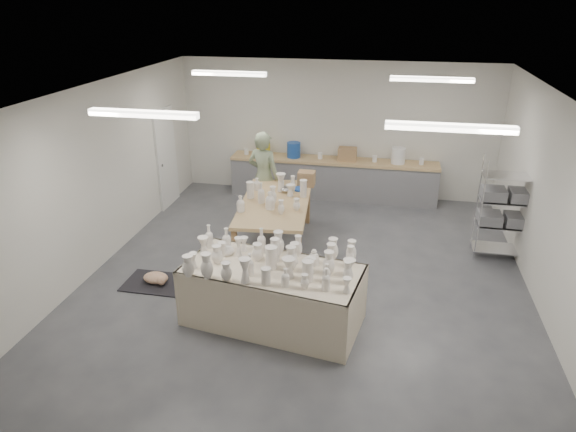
% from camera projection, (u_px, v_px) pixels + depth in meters
% --- Properties ---
extents(room, '(8.00, 8.02, 3.00)m').
position_uv_depth(room, '(302.00, 155.00, 7.70)').
color(room, '#424449').
rests_on(room, ground).
extents(back_counter, '(4.60, 0.60, 1.24)m').
position_uv_depth(back_counter, '(332.00, 177.00, 11.55)').
color(back_counter, '#AD8254').
rests_on(back_counter, ground).
extents(wire_shelf, '(0.88, 0.48, 1.80)m').
position_uv_depth(wire_shelf, '(505.00, 208.00, 8.75)').
color(wire_shelf, silver).
rests_on(wire_shelf, ground).
extents(drying_table, '(2.57, 1.52, 1.22)m').
position_uv_depth(drying_table, '(273.00, 292.00, 7.12)').
color(drying_table, olive).
rests_on(drying_table, ground).
extents(work_table, '(1.39, 2.45, 1.25)m').
position_uv_depth(work_table, '(278.00, 200.00, 9.21)').
color(work_table, '#AD8254').
rests_on(work_table, ground).
extents(rug, '(1.00, 0.70, 0.02)m').
position_uv_depth(rug, '(156.00, 283.00, 8.24)').
color(rug, black).
rests_on(rug, ground).
extents(cat, '(0.42, 0.31, 0.17)m').
position_uv_depth(cat, '(157.00, 278.00, 8.19)').
color(cat, white).
rests_on(cat, rug).
extents(potter, '(0.77, 0.61, 1.85)m').
position_uv_depth(potter, '(264.00, 177.00, 10.23)').
color(potter, gray).
rests_on(potter, ground).
extents(red_stool, '(0.43, 0.43, 0.36)m').
position_uv_depth(red_stool, '(267.00, 200.00, 10.71)').
color(red_stool, red).
rests_on(red_stool, ground).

